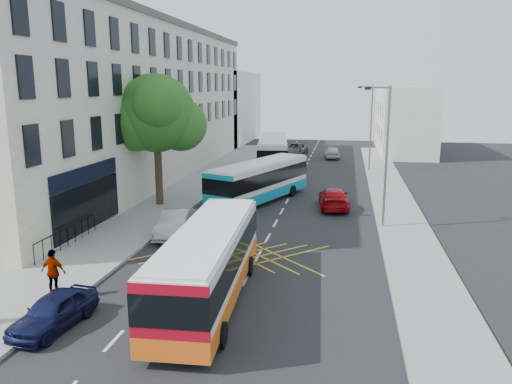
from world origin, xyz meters
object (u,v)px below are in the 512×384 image
at_px(bus_near, 209,263).
at_px(pedestrian_far, 54,272).
at_px(red_hatchback, 334,198).
at_px(distant_car_grey, 296,149).
at_px(bus_far, 273,153).
at_px(lamp_near, 385,150).
at_px(street_tree, 156,114).
at_px(parked_car_blue, 54,311).
at_px(bus_mid, 260,181).
at_px(motorbike, 180,322).
at_px(lamp_far, 370,124).
at_px(distant_car_silver, 332,152).
at_px(parked_car_silver, 175,223).

xyz_separation_m(bus_near, pedestrian_far, (-6.02, -0.82, -0.46)).
xyz_separation_m(red_hatchback, distant_car_grey, (-5.21, 25.69, 0.03)).
distance_m(distant_car_grey, pedestrian_far, 42.73).
xyz_separation_m(bus_far, red_hatchback, (6.28, -14.35, -1.01)).
xyz_separation_m(lamp_near, distant_car_grey, (-8.06, 30.21, -3.90)).
relative_size(street_tree, distant_car_grey, 1.70).
height_order(parked_car_blue, pedestrian_far, pedestrian_far).
height_order(bus_mid, motorbike, bus_mid).
bearing_deg(parked_car_blue, bus_near, 41.26).
xyz_separation_m(lamp_far, bus_far, (-9.13, -1.13, -2.92)).
height_order(bus_near, pedestrian_far, bus_near).
bearing_deg(pedestrian_far, bus_far, -93.19).
relative_size(motorbike, red_hatchback, 0.40).
distance_m(bus_near, bus_mid, 16.86).
relative_size(street_tree, distant_car_silver, 2.15).
height_order(lamp_near, bus_near, lamp_near).
distance_m(red_hatchback, distant_car_grey, 26.21).
height_order(lamp_near, bus_mid, lamp_near).
bearing_deg(lamp_far, bus_near, -102.87).
relative_size(bus_mid, bus_far, 0.89).
bearing_deg(lamp_near, pedestrian_far, -137.23).
xyz_separation_m(bus_far, parked_car_blue, (-2.66, -33.36, -1.09)).
height_order(lamp_near, distant_car_grey, lamp_near).
bearing_deg(distant_car_silver, red_hatchback, 86.87).
xyz_separation_m(bus_near, bus_far, (-1.96, 30.26, 0.18)).
bearing_deg(parked_car_blue, distant_car_grey, 92.61).
relative_size(distant_car_silver, pedestrian_far, 2.25).
bearing_deg(street_tree, bus_far, 70.69).
xyz_separation_m(lamp_far, parked_car_silver, (-11.30, -23.47, -3.92)).
bearing_deg(parked_car_silver, distant_car_silver, 71.45).
xyz_separation_m(bus_near, bus_mid, (-0.95, 16.83, -0.00)).
bearing_deg(parked_car_blue, pedestrian_far, 128.88).
height_order(street_tree, pedestrian_far, street_tree).
bearing_deg(bus_mid, street_tree, -137.90).
height_order(street_tree, bus_far, street_tree).
xyz_separation_m(street_tree, parked_car_silver, (3.40, -6.44, -5.59)).
height_order(parked_car_blue, distant_car_silver, distant_car_silver).
bearing_deg(street_tree, parked_car_blue, -80.54).
relative_size(motorbike, parked_car_blue, 0.53).
bearing_deg(street_tree, lamp_far, 49.19).
bearing_deg(bus_far, parked_car_silver, -103.10).
bearing_deg(distant_car_grey, red_hatchback, -74.99).
distance_m(lamp_far, parked_car_silver, 26.34).
bearing_deg(lamp_far, parked_car_silver, -115.72).
xyz_separation_m(lamp_near, bus_near, (-7.17, -11.39, -3.10)).
distance_m(bus_mid, bus_far, 13.47).
bearing_deg(red_hatchback, parked_car_silver, 38.38).
bearing_deg(distant_car_silver, lamp_far, 108.93).
xyz_separation_m(bus_far, distant_car_silver, (5.44, 9.39, -1.00)).
bearing_deg(lamp_far, distant_car_silver, 114.10).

